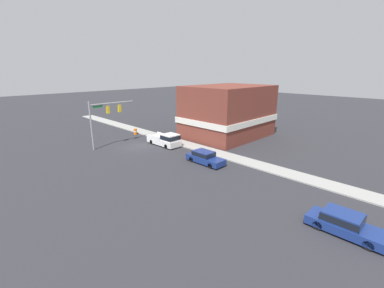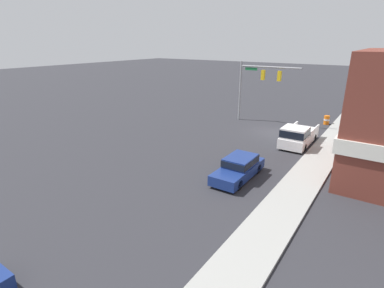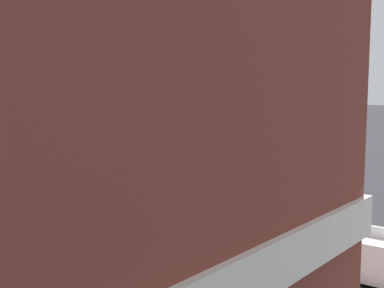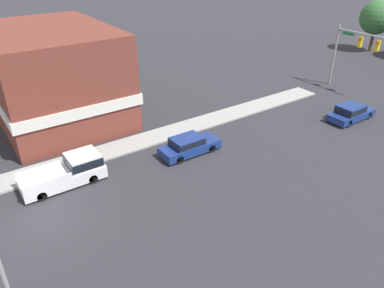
% 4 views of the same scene
% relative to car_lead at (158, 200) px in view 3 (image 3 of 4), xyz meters
% --- Properties ---
extents(car_lead, '(1.84, 4.88, 1.47)m').
position_rel_car_lead_xyz_m(car_lead, '(0.00, 0.00, 0.00)').
color(car_lead, black).
rests_on(car_lead, ground).
extents(car_oncoming, '(1.94, 4.88, 1.48)m').
position_rel_car_lead_xyz_m(car_oncoming, '(3.38, 15.89, 0.00)').
color(car_oncoming, black).
rests_on(car_oncoming, ground).
extents(pickup_truck_parked, '(2.11, 5.58, 1.91)m').
position_rel_car_lead_xyz_m(pickup_truck_parked, '(-1.38, -8.88, 0.17)').
color(pickup_truck_parked, black).
rests_on(pickup_truck_parked, ground).
extents(church_steeple, '(2.44, 2.44, 10.72)m').
position_rel_car_lead_xyz_m(church_steeple, '(21.63, 21.61, 4.84)').
color(church_steeple, white).
rests_on(church_steeple, ground).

